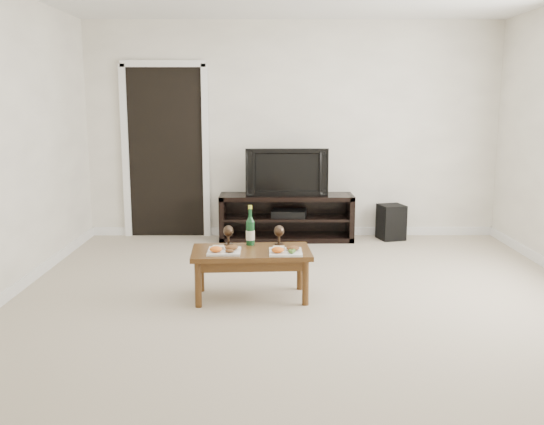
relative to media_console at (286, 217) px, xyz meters
The scene contains 13 objects.
floor 2.51m from the media_console, 88.11° to the right, with size 5.50×5.50×0.00m, color #BEB298.
back_wall 1.06m from the media_console, 73.37° to the left, with size 5.00×0.04×2.60m, color white.
doorway 1.67m from the media_console, behind, with size 0.90×0.02×2.05m, color black.
media_console is the anchor object (origin of this frame).
television 0.55m from the media_console, ahead, with size 0.97×0.13×0.56m, color black.
av_receiver 0.06m from the media_console, 17.42° to the right, with size 0.40×0.30×0.08m, color black.
subwoofer 1.27m from the media_console, ahead, with size 0.28×0.28×0.42m, color black.
coffee_table 2.23m from the media_console, 99.26° to the right, with size 1.00×0.54×0.42m, color #533217.
plate_left 2.36m from the media_console, 104.26° to the right, with size 0.27×0.27×0.07m, color white.
plate_right 2.32m from the media_console, 91.79° to the right, with size 0.27×0.27×0.07m, color white.
wine_bottle 2.08m from the media_console, 100.44° to the right, with size 0.07×0.07×0.35m, color #103D1D.
goblet_left 2.09m from the media_console, 105.71° to the right, with size 0.09×0.09×0.17m, color #33261C, non-canonical shape.
goblet_right 2.01m from the media_console, 93.46° to the right, with size 0.09×0.09×0.17m, color #33261C, non-canonical shape.
Camera 1 is at (-0.29, -4.66, 1.66)m, focal length 40.00 mm.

